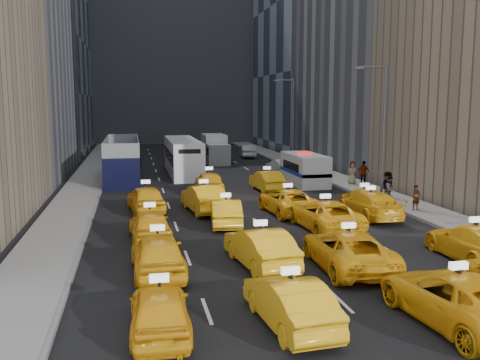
# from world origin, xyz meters

# --- Properties ---
(ground) EXTENTS (160.00, 160.00, 0.00)m
(ground) POSITION_xyz_m (0.00, 0.00, 0.00)
(ground) COLOR black
(ground) RESTS_ON ground
(sidewalk_west) EXTENTS (3.00, 90.00, 0.15)m
(sidewalk_west) POSITION_xyz_m (-10.50, 25.00, 0.07)
(sidewalk_west) COLOR gray
(sidewalk_west) RESTS_ON ground
(sidewalk_east) EXTENTS (3.00, 90.00, 0.15)m
(sidewalk_east) POSITION_xyz_m (10.50, 25.00, 0.07)
(sidewalk_east) COLOR gray
(sidewalk_east) RESTS_ON ground
(curb_west) EXTENTS (0.15, 90.00, 0.18)m
(curb_west) POSITION_xyz_m (-9.05, 25.00, 0.09)
(curb_west) COLOR slate
(curb_west) RESTS_ON ground
(curb_east) EXTENTS (0.15, 90.00, 0.18)m
(curb_east) POSITION_xyz_m (9.05, 25.00, 0.09)
(curb_east) COLOR slate
(curb_east) RESTS_ON ground
(building_backdrop) EXTENTS (30.00, 12.00, 40.00)m
(building_backdrop) POSITION_xyz_m (0.00, 72.00, 20.00)
(building_backdrop) COLOR slate
(building_backdrop) RESTS_ON ground
(streetlight_near) EXTENTS (2.15, 0.22, 9.00)m
(streetlight_near) POSITION_xyz_m (9.18, 12.00, 4.92)
(streetlight_near) COLOR #595B60
(streetlight_near) RESTS_ON ground
(streetlight_far) EXTENTS (2.15, 0.22, 9.00)m
(streetlight_far) POSITION_xyz_m (9.18, 32.00, 4.92)
(streetlight_far) COLOR #595B60
(streetlight_far) RESTS_ON ground
(taxi_0) EXTENTS (1.78, 4.24, 1.43)m
(taxi_0) POSITION_xyz_m (-6.04, -5.40, 0.72)
(taxi_0) COLOR yellow
(taxi_0) RESTS_ON ground
(taxi_1) EXTENTS (1.98, 4.61, 1.48)m
(taxi_1) POSITION_xyz_m (-2.24, -5.61, 0.74)
(taxi_1) COLOR yellow
(taxi_1) RESTS_ON ground
(taxi_2) EXTENTS (3.05, 5.81, 1.56)m
(taxi_2) POSITION_xyz_m (2.71, -6.38, 0.78)
(taxi_2) COLOR yellow
(taxi_2) RESTS_ON ground
(taxi_4) EXTENTS (2.09, 4.88, 1.64)m
(taxi_4) POSITION_xyz_m (-5.83, -0.06, 0.82)
(taxi_4) COLOR yellow
(taxi_4) RESTS_ON ground
(taxi_5) EXTENTS (2.28, 4.96, 1.58)m
(taxi_5) POSITION_xyz_m (-1.73, 0.25, 0.79)
(taxi_5) COLOR yellow
(taxi_5) RESTS_ON ground
(taxi_6) EXTENTS (2.77, 5.65, 1.54)m
(taxi_6) POSITION_xyz_m (1.63, -0.72, 0.77)
(taxi_6) COLOR yellow
(taxi_6) RESTS_ON ground
(taxi_7) EXTENTS (2.39, 5.44, 1.55)m
(taxi_7) POSITION_xyz_m (7.20, -0.81, 0.78)
(taxi_7) COLOR yellow
(taxi_7) RESTS_ON ground
(taxi_8) EXTENTS (2.09, 4.66, 1.56)m
(taxi_8) POSITION_xyz_m (-5.95, 5.16, 0.78)
(taxi_8) COLOR yellow
(taxi_8) RESTS_ON ground
(taxi_9) EXTENTS (2.03, 4.56, 1.45)m
(taxi_9) POSITION_xyz_m (-1.85, 7.63, 0.73)
(taxi_9) COLOR yellow
(taxi_9) RESTS_ON ground
(taxi_10) EXTENTS (2.79, 5.61, 1.53)m
(taxi_10) POSITION_xyz_m (3.11, 5.86, 0.76)
(taxi_10) COLOR yellow
(taxi_10) RESTS_ON ground
(taxi_11) EXTENTS (2.24, 5.32, 1.53)m
(taxi_11) POSITION_xyz_m (6.61, 7.94, 0.77)
(taxi_11) COLOR yellow
(taxi_11) RESTS_ON ground
(taxi_12) EXTENTS (2.48, 4.97, 1.63)m
(taxi_12) POSITION_xyz_m (-5.95, 12.20, 0.81)
(taxi_12) COLOR yellow
(taxi_12) RESTS_ON ground
(taxi_13) EXTENTS (2.41, 5.23, 1.66)m
(taxi_13) POSITION_xyz_m (-2.53, 11.52, 0.83)
(taxi_13) COLOR yellow
(taxi_13) RESTS_ON ground
(taxi_14) EXTENTS (2.83, 5.50, 1.48)m
(taxi_14) POSITION_xyz_m (2.33, 10.08, 0.74)
(taxi_14) COLOR yellow
(taxi_14) RESTS_ON ground
(taxi_15) EXTENTS (2.12, 4.76, 1.36)m
(taxi_15) POSITION_xyz_m (7.21, 10.06, 0.68)
(taxi_15) COLOR yellow
(taxi_15) RESTS_ON ground
(taxi_16) EXTENTS (2.09, 4.83, 1.62)m
(taxi_16) POSITION_xyz_m (-1.25, 18.09, 0.81)
(taxi_16) COLOR yellow
(taxi_16) RESTS_ON ground
(taxi_17) EXTENTS (1.86, 4.65, 1.50)m
(taxi_17) POSITION_xyz_m (3.17, 18.44, 0.75)
(taxi_17) COLOR yellow
(taxi_17) RESTS_ON ground
(nypd_van) EXTENTS (2.65, 6.25, 2.64)m
(nypd_van) POSITION_xyz_m (6.95, 20.91, 1.20)
(nypd_van) COLOR silver
(nypd_van) RESTS_ON ground
(double_decker) EXTENTS (3.70, 12.32, 3.53)m
(double_decker) POSITION_xyz_m (-7.54, 26.32, 1.75)
(double_decker) COLOR black
(double_decker) RESTS_ON ground
(city_bus) EXTENTS (4.00, 12.65, 3.21)m
(city_bus) POSITION_xyz_m (-2.13, 29.30, 1.59)
(city_bus) COLOR white
(city_bus) RESTS_ON ground
(box_truck) EXTENTS (3.19, 7.01, 3.09)m
(box_truck) POSITION_xyz_m (2.22, 37.77, 1.52)
(box_truck) COLOR silver
(box_truck) RESTS_ON ground
(misc_car_0) EXTENTS (1.91, 4.59, 1.48)m
(misc_car_0) POSITION_xyz_m (6.58, 26.57, 0.74)
(misc_car_0) COLOR #ADB0B6
(misc_car_0) RESTS_ON ground
(misc_car_1) EXTENTS (2.64, 5.71, 1.59)m
(misc_car_1) POSITION_xyz_m (-7.20, 38.23, 0.79)
(misc_car_1) COLOR black
(misc_car_1) RESTS_ON ground
(misc_car_2) EXTENTS (2.28, 4.89, 1.38)m
(misc_car_2) POSITION_xyz_m (2.61, 44.81, 0.69)
(misc_car_2) COLOR gray
(misc_car_2) RESTS_ON ground
(misc_car_3) EXTENTS (2.11, 4.66, 1.55)m
(misc_car_3) POSITION_xyz_m (-2.00, 42.68, 0.78)
(misc_car_3) COLOR black
(misc_car_3) RESTS_ON ground
(misc_car_4) EXTENTS (2.11, 4.82, 1.54)m
(misc_car_4) POSITION_xyz_m (6.95, 42.78, 0.77)
(misc_car_4) COLOR #A2A4A9
(misc_car_4) RESTS_ON ground
(pedestrian_0) EXTENTS (0.62, 0.46, 1.53)m
(pedestrian_0) POSITION_xyz_m (9.97, 8.78, 0.92)
(pedestrian_0) COLOR gray
(pedestrian_0) RESTS_ON sidewalk_east
(pedestrian_1) EXTENTS (0.96, 0.73, 1.74)m
(pedestrian_1) POSITION_xyz_m (9.54, 11.27, 1.02)
(pedestrian_1) COLOR gray
(pedestrian_1) RESTS_ON sidewalk_east
(pedestrian_2) EXTENTS (1.24, 0.91, 1.78)m
(pedestrian_2) POSITION_xyz_m (10.26, 13.09, 1.04)
(pedestrian_2) COLOR gray
(pedestrian_2) RESTS_ON sidewalk_east
(pedestrian_3) EXTENTS (1.13, 0.51, 1.93)m
(pedestrian_3) POSITION_xyz_m (10.93, 18.45, 1.11)
(pedestrian_3) COLOR gray
(pedestrian_3) RESTS_ON sidewalk_east
(pedestrian_4) EXTENTS (0.96, 0.65, 1.81)m
(pedestrian_4) POSITION_xyz_m (10.41, 19.40, 1.06)
(pedestrian_4) COLOR gray
(pedestrian_4) RESTS_ON sidewalk_east
(pedestrian_5) EXTENTS (1.50, 0.71, 1.56)m
(pedestrian_5) POSITION_xyz_m (9.41, 24.00, 0.93)
(pedestrian_5) COLOR gray
(pedestrian_5) RESTS_ON sidewalk_east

